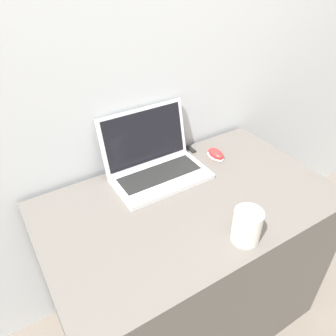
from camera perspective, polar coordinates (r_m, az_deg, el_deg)
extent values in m
cube|color=silver|center=(1.31, -5.27, 20.17)|extent=(7.00, 0.04, 2.50)
cube|color=#5B5651|center=(1.54, 3.29, -16.49)|extent=(1.13, 0.67, 0.77)
cube|color=silver|center=(1.35, -1.13, -1.73)|extent=(0.39, 0.22, 0.02)
cube|color=black|center=(1.36, -1.49, -0.99)|extent=(0.34, 0.12, 0.00)
cube|color=silver|center=(1.38, -4.14, 5.45)|extent=(0.39, 0.07, 0.24)
cube|color=black|center=(1.38, -4.03, 5.40)|extent=(0.36, 0.06, 0.21)
cylinder|color=silver|center=(1.11, 13.56, -9.78)|extent=(0.09, 0.09, 0.12)
cylinder|color=black|center=(1.07, 13.97, -7.68)|extent=(0.08, 0.08, 0.01)
ellipsoid|color=white|center=(1.51, 8.28, 2.06)|extent=(0.06, 0.10, 0.01)
ellipsoid|color=red|center=(1.50, 8.32, 2.53)|extent=(0.05, 0.09, 0.04)
cube|color=black|center=(1.55, 4.00, 3.28)|extent=(0.02, 0.06, 0.01)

